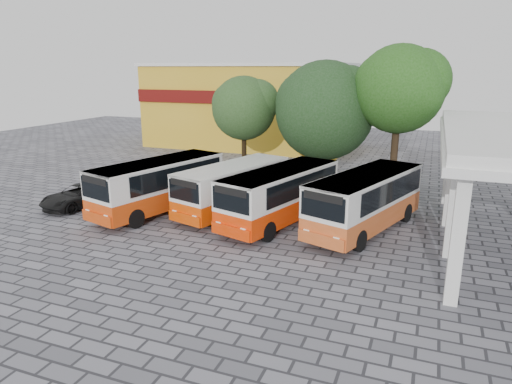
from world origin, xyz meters
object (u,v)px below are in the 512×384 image
at_px(bus_centre_left, 233,185).
at_px(bus_centre_right, 280,193).
at_px(bus_far_right, 366,198).
at_px(parked_car, 80,196).
at_px(bus_far_left, 159,183).

distance_m(bus_centre_left, bus_centre_right, 3.09).
xyz_separation_m(bus_centre_left, bus_far_right, (7.26, -0.36, 0.11)).
height_order(bus_centre_right, bus_far_right, bus_far_right).
bearing_deg(bus_centre_right, bus_far_right, 21.76).
relative_size(bus_centre_right, bus_far_right, 0.98).
xyz_separation_m(bus_centre_right, bus_far_right, (4.27, 0.41, 0.03)).
bearing_deg(bus_far_right, parked_car, -154.98).
relative_size(bus_far_left, parked_car, 1.86).
bearing_deg(bus_centre_right, bus_far_left, -158.54).
height_order(bus_centre_right, parked_car, bus_centre_right).
bearing_deg(bus_far_left, parked_car, -155.51).
bearing_deg(bus_centre_right, parked_car, -156.97).
distance_m(bus_far_left, parked_car, 5.12).
xyz_separation_m(bus_far_left, parked_car, (-4.95, -0.78, -1.05)).
distance_m(bus_far_left, bus_centre_left, 4.17).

